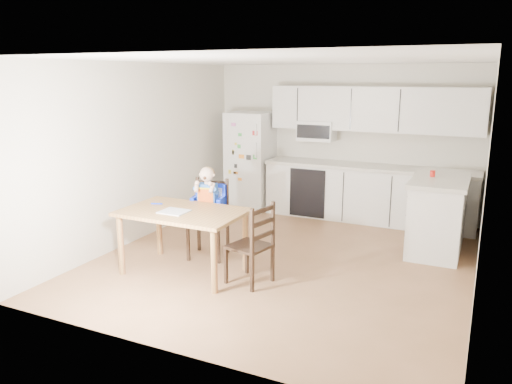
{
  "coord_description": "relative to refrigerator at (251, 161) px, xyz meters",
  "views": [
    {
      "loc": [
        2.24,
        -5.69,
        2.33
      ],
      "look_at": [
        -0.28,
        -0.32,
        0.93
      ],
      "focal_mm": 35.0,
      "sensor_mm": 36.0,
      "label": 1
    }
  ],
  "objects": [
    {
      "name": "chair_booster",
      "position": [
        0.58,
        -2.45,
        -0.13
      ],
      "size": [
        0.53,
        0.53,
        1.19
      ],
      "rotation": [
        0.0,
        0.0,
        0.21
      ],
      "color": "black",
      "rests_on": "ground"
    },
    {
      "name": "kitchen_run",
      "position": [
        2.05,
        0.09,
        0.03
      ],
      "size": [
        3.37,
        0.62,
        2.15
      ],
      "color": "silver",
      "rests_on": "ground"
    },
    {
      "name": "kitchen_island",
      "position": [
        3.26,
        -0.95,
        -0.34
      ],
      "size": [
        0.71,
        1.36,
        1.0
      ],
      "color": "silver",
      "rests_on": "ground"
    },
    {
      "name": "napkin",
      "position": [
        0.54,
        -3.17,
        -0.07
      ],
      "size": [
        0.32,
        0.27,
        0.01
      ],
      "primitive_type": "cube",
      "color": "#A6A6AA",
      "rests_on": "dining_table"
    },
    {
      "name": "refrigerator",
      "position": [
        0.0,
        0.0,
        0.0
      ],
      "size": [
        0.72,
        0.7,
        1.7
      ],
      "primitive_type": "cube",
      "color": "silver",
      "rests_on": "ground"
    },
    {
      "name": "dining_table",
      "position": [
        0.59,
        -3.07,
        -0.18
      ],
      "size": [
        1.44,
        0.92,
        0.77
      ],
      "color": "brown",
      "rests_on": "ground"
    },
    {
      "name": "room",
      "position": [
        1.55,
        -1.67,
        0.4
      ],
      "size": [
        4.52,
        5.01,
        2.51
      ],
      "color": "brown",
      "rests_on": "ground"
    },
    {
      "name": "toddler_spoon",
      "position": [
        0.13,
        -2.97,
        -0.07
      ],
      "size": [
        0.12,
        0.06,
        0.02
      ],
      "primitive_type": "cylinder",
      "rotation": [
        0.0,
        1.57,
        0.35
      ],
      "color": "#0E2AD5",
      "rests_on": "dining_table"
    },
    {
      "name": "chair_side",
      "position": [
        1.54,
        -3.04,
        -0.31
      ],
      "size": [
        0.5,
        0.5,
        0.95
      ],
      "rotation": [
        0.0,
        0.0,
        -1.79
      ],
      "color": "black",
      "rests_on": "ground"
    },
    {
      "name": "red_cup",
      "position": [
        3.15,
        -0.93,
        0.2
      ],
      "size": [
        0.07,
        0.07,
        0.09
      ],
      "primitive_type": "cylinder",
      "color": "red",
      "rests_on": "kitchen_island"
    }
  ]
}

